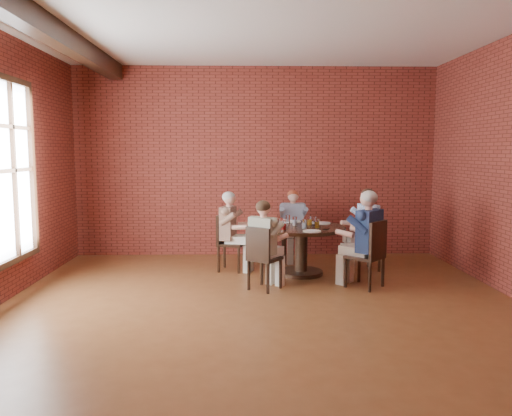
{
  "coord_description": "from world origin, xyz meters",
  "views": [
    {
      "loc": [
        -0.24,
        -5.56,
        1.89
      ],
      "look_at": [
        -0.06,
        1.0,
        1.14
      ],
      "focal_mm": 35.0,
      "sensor_mm": 36.0,
      "label": 1
    }
  ],
  "objects_px": {
    "chair_e": "(370,252)",
    "smartphone": "(327,229)",
    "chair_a": "(369,239)",
    "diner_b": "(293,226)",
    "chair_c": "(227,240)",
    "diner_e": "(365,239)",
    "diner_c": "(231,232)",
    "dining_table": "(301,241)",
    "chair_b": "(292,233)",
    "diner_a": "(365,230)",
    "chair_d": "(262,256)",
    "diner_d": "(265,245)"
  },
  "relations": [
    {
      "from": "chair_c",
      "to": "smartphone",
      "type": "relative_size",
      "value": 6.24
    },
    {
      "from": "diner_a",
      "to": "diner_d",
      "type": "distance_m",
      "value": 1.97
    },
    {
      "from": "smartphone",
      "to": "chair_b",
      "type": "bearing_deg",
      "value": 128.54
    },
    {
      "from": "diner_b",
      "to": "smartphone",
      "type": "relative_size",
      "value": 8.52
    },
    {
      "from": "smartphone",
      "to": "diner_a",
      "type": "bearing_deg",
      "value": 58.74
    },
    {
      "from": "chair_a",
      "to": "smartphone",
      "type": "distance_m",
      "value": 0.98
    },
    {
      "from": "chair_b",
      "to": "diner_b",
      "type": "height_order",
      "value": "diner_b"
    },
    {
      "from": "dining_table",
      "to": "chair_e",
      "type": "height_order",
      "value": "chair_e"
    },
    {
      "from": "chair_a",
      "to": "diner_c",
      "type": "height_order",
      "value": "diner_c"
    },
    {
      "from": "chair_c",
      "to": "chair_b",
      "type": "bearing_deg",
      "value": -42.12
    },
    {
      "from": "diner_b",
      "to": "chair_b",
      "type": "bearing_deg",
      "value": 90.0
    },
    {
      "from": "dining_table",
      "to": "chair_d",
      "type": "xyz_separation_m",
      "value": [
        -0.64,
        -0.88,
        -0.05
      ]
    },
    {
      "from": "chair_a",
      "to": "diner_c",
      "type": "relative_size",
      "value": 0.73
    },
    {
      "from": "chair_b",
      "to": "dining_table",
      "type": "bearing_deg",
      "value": -90.0
    },
    {
      "from": "chair_e",
      "to": "diner_e",
      "type": "distance_m",
      "value": 0.19
    },
    {
      "from": "diner_a",
      "to": "diner_b",
      "type": "height_order",
      "value": "diner_a"
    },
    {
      "from": "chair_c",
      "to": "diner_e",
      "type": "distance_m",
      "value": 2.22
    },
    {
      "from": "diner_c",
      "to": "smartphone",
      "type": "distance_m",
      "value": 1.52
    },
    {
      "from": "diner_a",
      "to": "chair_a",
      "type": "bearing_deg",
      "value": 90.0
    },
    {
      "from": "dining_table",
      "to": "diner_d",
      "type": "relative_size",
      "value": 1.09
    },
    {
      "from": "diner_c",
      "to": "smartphone",
      "type": "xyz_separation_m",
      "value": [
        1.42,
        -0.54,
        0.13
      ]
    },
    {
      "from": "diner_b",
      "to": "diner_d",
      "type": "distance_m",
      "value": 1.87
    },
    {
      "from": "diner_a",
      "to": "diner_d",
      "type": "relative_size",
      "value": 1.06
    },
    {
      "from": "diner_c",
      "to": "diner_e",
      "type": "xyz_separation_m",
      "value": [
        1.88,
        -1.02,
        0.05
      ]
    },
    {
      "from": "smartphone",
      "to": "chair_c",
      "type": "bearing_deg",
      "value": -178.07
    },
    {
      "from": "diner_b",
      "to": "chair_d",
      "type": "height_order",
      "value": "diner_b"
    },
    {
      "from": "smartphone",
      "to": "dining_table",
      "type": "bearing_deg",
      "value": 165.86
    },
    {
      "from": "diner_e",
      "to": "chair_a",
      "type": "bearing_deg",
      "value": -154.54
    },
    {
      "from": "chair_c",
      "to": "diner_e",
      "type": "bearing_deg",
      "value": -103.49
    },
    {
      "from": "chair_e",
      "to": "smartphone",
      "type": "relative_size",
      "value": 6.6
    },
    {
      "from": "dining_table",
      "to": "diner_e",
      "type": "relative_size",
      "value": 0.99
    },
    {
      "from": "diner_b",
      "to": "diner_e",
      "type": "distance_m",
      "value": 1.9
    },
    {
      "from": "chair_d",
      "to": "diner_d",
      "type": "xyz_separation_m",
      "value": [
        0.04,
        0.06,
        0.13
      ]
    },
    {
      "from": "diner_e",
      "to": "chair_e",
      "type": "bearing_deg",
      "value": 90.0
    },
    {
      "from": "diner_d",
      "to": "smartphone",
      "type": "relative_size",
      "value": 8.56
    },
    {
      "from": "diner_a",
      "to": "diner_e",
      "type": "distance_m",
      "value": 1.03
    },
    {
      "from": "dining_table",
      "to": "diner_a",
      "type": "distance_m",
      "value": 1.08
    },
    {
      "from": "chair_c",
      "to": "chair_d",
      "type": "distance_m",
      "value": 1.28
    },
    {
      "from": "chair_a",
      "to": "chair_c",
      "type": "relative_size",
      "value": 1.03
    },
    {
      "from": "chair_c",
      "to": "smartphone",
      "type": "xyz_separation_m",
      "value": [
        1.49,
        -0.55,
        0.26
      ]
    },
    {
      "from": "dining_table",
      "to": "diner_c",
      "type": "xyz_separation_m",
      "value": [
        -1.08,
        0.28,
        0.1
      ]
    },
    {
      "from": "chair_a",
      "to": "diner_b",
      "type": "bearing_deg",
      "value": -134.76
    },
    {
      "from": "diner_a",
      "to": "chair_d",
      "type": "distance_m",
      "value": 2.04
    },
    {
      "from": "chair_c",
      "to": "diner_c",
      "type": "relative_size",
      "value": 0.71
    },
    {
      "from": "chair_b",
      "to": "chair_e",
      "type": "bearing_deg",
      "value": -65.7
    },
    {
      "from": "dining_table",
      "to": "diner_c",
      "type": "distance_m",
      "value": 1.12
    },
    {
      "from": "diner_b",
      "to": "smartphone",
      "type": "distance_m",
      "value": 1.28
    },
    {
      "from": "dining_table",
      "to": "chair_b",
      "type": "bearing_deg",
      "value": 91.71
    },
    {
      "from": "chair_d",
      "to": "chair_e",
      "type": "height_order",
      "value": "chair_e"
    },
    {
      "from": "dining_table",
      "to": "diner_e",
      "type": "distance_m",
      "value": 1.1
    }
  ]
}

